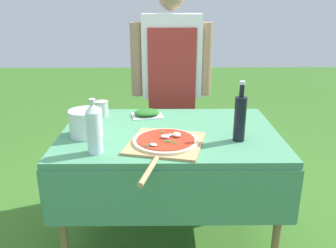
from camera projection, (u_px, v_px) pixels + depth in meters
ground_plane at (169, 246)px, 2.19m from camera, size 12.00×12.00×0.00m
prep_table at (170, 145)px, 1.96m from camera, size 1.18×0.83×0.76m
person_cook at (171, 77)px, 2.56m from camera, size 0.58×0.20×1.54m
pizza_on_peel at (165, 143)px, 1.74m from camera, size 0.43×0.64×0.06m
oil_bottle at (240, 118)px, 1.77m from camera, size 0.06×0.06×0.31m
water_bottle at (94, 128)px, 1.62m from camera, size 0.07×0.07×0.26m
herb_container at (147, 113)px, 2.17m from camera, size 0.21×0.18×0.04m
mixing_tub at (86, 123)px, 1.85m from camera, size 0.17×0.17×0.14m
sauce_jar at (102, 109)px, 2.17m from camera, size 0.08×0.08×0.09m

